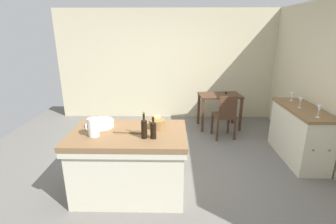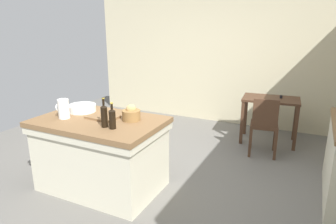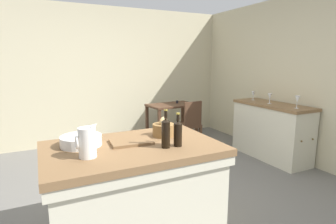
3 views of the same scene
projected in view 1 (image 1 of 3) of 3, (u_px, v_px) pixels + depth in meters
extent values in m
plane|color=#66635E|center=(165.00, 168.00, 4.07)|extent=(6.76, 6.76, 0.00)
cube|color=beige|center=(168.00, 65.00, 6.14)|extent=(5.32, 0.12, 2.60)
cube|color=brown|center=(128.00, 134.00, 3.23)|extent=(1.48, 0.95, 0.06)
cube|color=beige|center=(129.00, 139.00, 3.25)|extent=(1.46, 0.93, 0.08)
cube|color=beige|center=(130.00, 164.00, 3.36)|extent=(1.40, 0.87, 0.82)
cube|color=brown|center=(303.00, 109.00, 4.11)|extent=(0.52, 1.33, 0.04)
cube|color=beige|center=(299.00, 135.00, 4.25)|extent=(0.49, 1.30, 0.86)
sphere|color=brown|center=(313.00, 150.00, 3.61)|extent=(0.03, 0.03, 0.03)
sphere|color=brown|center=(330.00, 151.00, 3.60)|extent=(0.03, 0.03, 0.03)
cube|color=#472D1E|center=(220.00, 95.00, 5.55)|extent=(0.95, 0.64, 0.04)
cube|color=#472D1E|center=(203.00, 116.00, 5.41)|extent=(0.05, 0.05, 0.73)
cube|color=#472D1E|center=(241.00, 115.00, 5.46)|extent=(0.05, 0.05, 0.73)
cube|color=#472D1E|center=(199.00, 109.00, 5.87)|extent=(0.05, 0.05, 0.73)
cube|color=#472D1E|center=(233.00, 108.00, 5.93)|extent=(0.05, 0.05, 0.73)
cylinder|color=black|center=(226.00, 93.00, 5.59)|extent=(0.04, 0.04, 0.05)
cube|color=#472D1E|center=(224.00, 115.00, 5.10)|extent=(0.46, 0.46, 0.04)
cube|color=#472D1E|center=(228.00, 107.00, 4.86)|extent=(0.36, 0.09, 0.42)
cube|color=#472D1E|center=(228.00, 123.00, 5.37)|extent=(0.05, 0.05, 0.45)
cube|color=#472D1E|center=(212.00, 124.00, 5.33)|extent=(0.05, 0.05, 0.45)
cube|color=#472D1E|center=(235.00, 130.00, 5.03)|extent=(0.05, 0.05, 0.45)
cube|color=#472D1E|center=(217.00, 130.00, 4.99)|extent=(0.05, 0.05, 0.45)
cylinder|color=white|center=(93.00, 127.00, 3.06)|extent=(0.13, 0.13, 0.23)
cone|color=white|center=(97.00, 118.00, 3.02)|extent=(0.07, 0.04, 0.06)
torus|color=white|center=(87.00, 126.00, 3.06)|extent=(0.02, 0.10, 0.10)
cylinder|color=white|center=(101.00, 124.00, 3.38)|extent=(0.34, 0.34, 0.09)
cylinder|color=olive|center=(157.00, 124.00, 3.33)|extent=(0.21, 0.21, 0.12)
ellipsoid|color=tan|center=(157.00, 118.00, 3.30)|extent=(0.13, 0.12, 0.10)
cube|color=brown|center=(130.00, 129.00, 3.27)|extent=(0.37, 0.27, 0.02)
cylinder|color=black|center=(153.00, 131.00, 3.00)|extent=(0.07, 0.07, 0.20)
cone|color=black|center=(153.00, 122.00, 2.97)|extent=(0.07, 0.07, 0.02)
cylinder|color=black|center=(153.00, 118.00, 2.95)|extent=(0.03, 0.03, 0.07)
cylinder|color=#B29933|center=(153.00, 116.00, 2.94)|extent=(0.03, 0.03, 0.01)
cylinder|color=black|center=(144.00, 129.00, 3.00)|extent=(0.07, 0.07, 0.22)
cone|color=black|center=(144.00, 120.00, 2.97)|extent=(0.07, 0.07, 0.03)
cylinder|color=black|center=(144.00, 115.00, 2.95)|extent=(0.03, 0.03, 0.08)
cylinder|color=#B29933|center=(144.00, 113.00, 2.94)|extent=(0.03, 0.03, 0.01)
cylinder|color=white|center=(318.00, 117.00, 3.67)|extent=(0.06, 0.06, 0.00)
cylinder|color=white|center=(318.00, 115.00, 3.65)|extent=(0.01, 0.01, 0.07)
cone|color=white|center=(319.00, 109.00, 3.63)|extent=(0.07, 0.07, 0.11)
cylinder|color=white|center=(299.00, 107.00, 4.12)|extent=(0.06, 0.06, 0.00)
cylinder|color=white|center=(300.00, 105.00, 4.11)|extent=(0.01, 0.01, 0.07)
cone|color=white|center=(301.00, 101.00, 4.09)|extent=(0.07, 0.07, 0.10)
cylinder|color=white|center=(291.00, 100.00, 4.53)|extent=(0.06, 0.06, 0.00)
cylinder|color=white|center=(292.00, 99.00, 4.52)|extent=(0.01, 0.01, 0.06)
cone|color=white|center=(292.00, 95.00, 4.50)|extent=(0.07, 0.07, 0.09)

